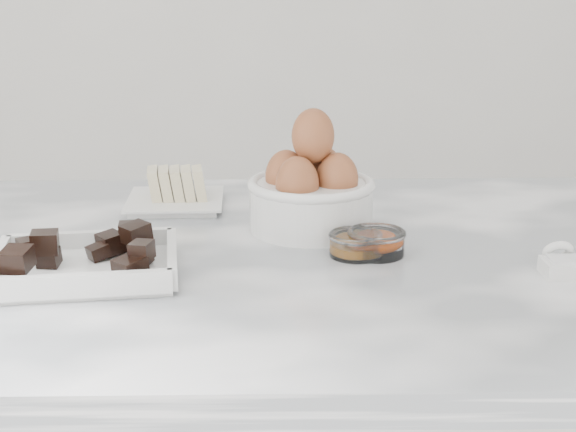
% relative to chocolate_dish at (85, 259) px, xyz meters
% --- Properties ---
extents(marble_slab, '(1.20, 0.80, 0.04)m').
position_rel_chocolate_dish_xyz_m(marble_slab, '(0.24, 0.10, -0.04)').
color(marble_slab, white).
rests_on(marble_slab, cabinet).
extents(chocolate_dish, '(0.25, 0.20, 0.06)m').
position_rel_chocolate_dish_xyz_m(chocolate_dish, '(0.00, 0.00, 0.00)').
color(chocolate_dish, white).
rests_on(chocolate_dish, marble_slab).
extents(butter_plate, '(0.16, 0.16, 0.06)m').
position_rel_chocolate_dish_xyz_m(butter_plate, '(0.07, 0.32, -0.00)').
color(butter_plate, white).
rests_on(butter_plate, marble_slab).
extents(sugar_ramekin, '(0.08, 0.08, 0.05)m').
position_rel_chocolate_dish_xyz_m(sugar_ramekin, '(0.30, 0.23, 0.00)').
color(sugar_ramekin, white).
rests_on(sugar_ramekin, marble_slab).
extents(egg_bowl, '(0.19, 0.19, 0.18)m').
position_rel_chocolate_dish_xyz_m(egg_bowl, '(0.29, 0.19, 0.03)').
color(egg_bowl, white).
rests_on(egg_bowl, marble_slab).
extents(honey_bowl, '(0.07, 0.07, 0.03)m').
position_rel_chocolate_dish_xyz_m(honey_bowl, '(0.35, 0.07, -0.01)').
color(honey_bowl, white).
rests_on(honey_bowl, marble_slab).
extents(zest_bowl, '(0.08, 0.08, 0.04)m').
position_rel_chocolate_dish_xyz_m(zest_bowl, '(0.38, 0.08, -0.01)').
color(zest_bowl, white).
rests_on(zest_bowl, marble_slab).
extents(vanilla_spoon, '(0.07, 0.08, 0.05)m').
position_rel_chocolate_dish_xyz_m(vanilla_spoon, '(0.34, 0.18, -0.01)').
color(vanilla_spoon, white).
rests_on(vanilla_spoon, marble_slab).
extents(salt_spoon, '(0.06, 0.07, 0.04)m').
position_rel_chocolate_dish_xyz_m(salt_spoon, '(0.61, -0.00, -0.01)').
color(salt_spoon, white).
rests_on(salt_spoon, marble_slab).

